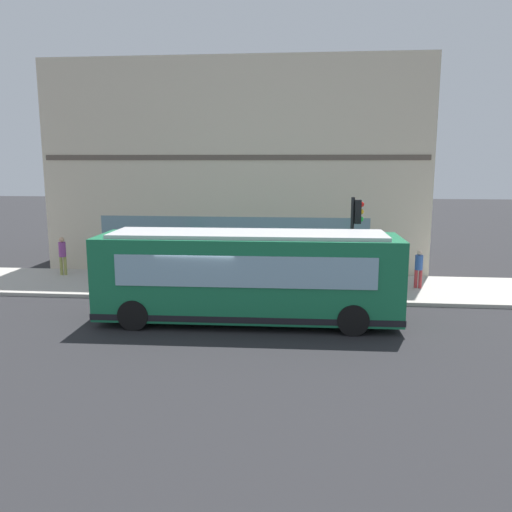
{
  "coord_description": "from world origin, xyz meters",
  "views": [
    {
      "loc": [
        -16.92,
        -3.47,
        5.4
      ],
      "look_at": [
        2.16,
        -1.61,
        1.91
      ],
      "focal_mm": 36.9,
      "sensor_mm": 36.0,
      "label": 1
    }
  ],
  "objects_px": {
    "city_bus_nearside": "(247,277)",
    "newspaper_vending_box": "(213,267)",
    "pedestrian_walking_along_curb": "(221,261)",
    "traffic_light_near_corner": "(355,228)",
    "fire_hydrant": "(268,286)",
    "pedestrian_near_building_entrance": "(62,253)",
    "pedestrian_near_hydrant": "(419,266)",
    "pedestrian_by_light_pole": "(359,266)"
  },
  "relations": [
    {
      "from": "city_bus_nearside",
      "to": "traffic_light_near_corner",
      "type": "bearing_deg",
      "value": -50.96
    },
    {
      "from": "city_bus_nearside",
      "to": "pedestrian_near_building_entrance",
      "type": "bearing_deg",
      "value": 57.72
    },
    {
      "from": "pedestrian_walking_along_curb",
      "to": "city_bus_nearside",
      "type": "bearing_deg",
      "value": -161.48
    },
    {
      "from": "traffic_light_near_corner",
      "to": "pedestrian_near_hydrant",
      "type": "bearing_deg",
      "value": -57.81
    },
    {
      "from": "city_bus_nearside",
      "to": "pedestrian_walking_along_curb",
      "type": "height_order",
      "value": "city_bus_nearside"
    },
    {
      "from": "city_bus_nearside",
      "to": "pedestrian_walking_along_curb",
      "type": "relative_size",
      "value": 6.21
    },
    {
      "from": "pedestrian_walking_along_curb",
      "to": "newspaper_vending_box",
      "type": "distance_m",
      "value": 1.17
    },
    {
      "from": "city_bus_nearside",
      "to": "newspaper_vending_box",
      "type": "bearing_deg",
      "value": 20.47
    },
    {
      "from": "traffic_light_near_corner",
      "to": "fire_hydrant",
      "type": "height_order",
      "value": "traffic_light_near_corner"
    },
    {
      "from": "fire_hydrant",
      "to": "newspaper_vending_box",
      "type": "height_order",
      "value": "newspaper_vending_box"
    },
    {
      "from": "traffic_light_near_corner",
      "to": "pedestrian_near_building_entrance",
      "type": "xyz_separation_m",
      "value": [
        2.78,
        13.08,
        -1.68
      ]
    },
    {
      "from": "traffic_light_near_corner",
      "to": "pedestrian_walking_along_curb",
      "type": "relative_size",
      "value": 2.39
    },
    {
      "from": "pedestrian_by_light_pole",
      "to": "pedestrian_near_building_entrance",
      "type": "bearing_deg",
      "value": 84.49
    },
    {
      "from": "newspaper_vending_box",
      "to": "traffic_light_near_corner",
      "type": "bearing_deg",
      "value": -116.33
    },
    {
      "from": "city_bus_nearside",
      "to": "fire_hydrant",
      "type": "relative_size",
      "value": 13.63
    },
    {
      "from": "fire_hydrant",
      "to": "pedestrian_near_building_entrance",
      "type": "xyz_separation_m",
      "value": [
        2.71,
        9.72,
        0.66
      ]
    },
    {
      "from": "pedestrian_near_hydrant",
      "to": "traffic_light_near_corner",
      "type": "bearing_deg",
      "value": 122.19
    },
    {
      "from": "fire_hydrant",
      "to": "newspaper_vending_box",
      "type": "bearing_deg",
      "value": 42.75
    },
    {
      "from": "pedestrian_walking_along_curb",
      "to": "fire_hydrant",
      "type": "bearing_deg",
      "value": -132.9
    },
    {
      "from": "traffic_light_near_corner",
      "to": "pedestrian_walking_along_curb",
      "type": "distance_m",
      "value": 6.17
    },
    {
      "from": "traffic_light_near_corner",
      "to": "pedestrian_near_building_entrance",
      "type": "distance_m",
      "value": 13.48
    },
    {
      "from": "pedestrian_near_hydrant",
      "to": "pedestrian_by_light_pole",
      "type": "bearing_deg",
      "value": 96.38
    },
    {
      "from": "pedestrian_near_hydrant",
      "to": "pedestrian_by_light_pole",
      "type": "distance_m",
      "value": 2.51
    },
    {
      "from": "pedestrian_near_building_entrance",
      "to": "newspaper_vending_box",
      "type": "relative_size",
      "value": 1.97
    },
    {
      "from": "fire_hydrant",
      "to": "pedestrian_near_building_entrance",
      "type": "relative_size",
      "value": 0.42
    },
    {
      "from": "pedestrian_walking_along_curb",
      "to": "newspaper_vending_box",
      "type": "relative_size",
      "value": 1.81
    },
    {
      "from": "traffic_light_near_corner",
      "to": "pedestrian_near_hydrant",
      "type": "distance_m",
      "value": 3.78
    },
    {
      "from": "pedestrian_by_light_pole",
      "to": "newspaper_vending_box",
      "type": "bearing_deg",
      "value": 76.67
    },
    {
      "from": "traffic_light_near_corner",
      "to": "newspaper_vending_box",
      "type": "distance_m",
      "value": 7.14
    },
    {
      "from": "city_bus_nearside",
      "to": "pedestrian_walking_along_curb",
      "type": "xyz_separation_m",
      "value": [
        5.17,
        1.73,
        -0.47
      ]
    },
    {
      "from": "fire_hydrant",
      "to": "pedestrian_walking_along_curb",
      "type": "xyz_separation_m",
      "value": [
        2.02,
        2.17,
        0.57
      ]
    },
    {
      "from": "city_bus_nearside",
      "to": "traffic_light_near_corner",
      "type": "xyz_separation_m",
      "value": [
        3.08,
        -3.8,
        1.3
      ]
    },
    {
      "from": "pedestrian_by_light_pole",
      "to": "pedestrian_near_building_entrance",
      "type": "xyz_separation_m",
      "value": [
        1.29,
        13.4,
        0.09
      ]
    },
    {
      "from": "pedestrian_walking_along_curb",
      "to": "traffic_light_near_corner",
      "type": "bearing_deg",
      "value": -110.68
    },
    {
      "from": "fire_hydrant",
      "to": "pedestrian_near_building_entrance",
      "type": "distance_m",
      "value": 10.12
    },
    {
      "from": "fire_hydrant",
      "to": "pedestrian_near_hydrant",
      "type": "distance_m",
      "value": 6.42
    },
    {
      "from": "traffic_light_near_corner",
      "to": "pedestrian_near_hydrant",
      "type": "xyz_separation_m",
      "value": [
        1.77,
        -2.81,
        -1.8
      ]
    },
    {
      "from": "pedestrian_walking_along_curb",
      "to": "newspaper_vending_box",
      "type": "height_order",
      "value": "pedestrian_walking_along_curb"
    },
    {
      "from": "pedestrian_near_hydrant",
      "to": "city_bus_nearside",
      "type": "bearing_deg",
      "value": 126.27
    },
    {
      "from": "traffic_light_near_corner",
      "to": "newspaper_vending_box",
      "type": "height_order",
      "value": "traffic_light_near_corner"
    },
    {
      "from": "city_bus_nearside",
      "to": "pedestrian_near_hydrant",
      "type": "bearing_deg",
      "value": -53.73
    },
    {
      "from": "newspaper_vending_box",
      "to": "pedestrian_near_hydrant",
      "type": "bearing_deg",
      "value": -97.92
    }
  ]
}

